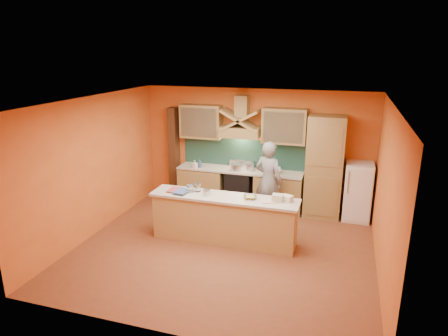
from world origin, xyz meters
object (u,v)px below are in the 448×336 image
(fridge, at_px, (358,192))
(kitchen_scale, at_px, (207,193))
(stove, at_px, (239,188))
(mixing_bowl, at_px, (250,197))
(person, at_px, (268,181))

(fridge, bearing_deg, kitchen_scale, -145.58)
(stove, distance_m, fridge, 2.71)
(kitchen_scale, bearing_deg, stove, 110.89)
(fridge, height_order, mixing_bowl, fridge)
(kitchen_scale, height_order, mixing_bowl, kitchen_scale)
(mixing_bowl, bearing_deg, person, 85.88)
(fridge, relative_size, kitchen_scale, 11.67)
(stove, height_order, kitchen_scale, kitchen_scale)
(person, distance_m, kitchen_scale, 1.69)
(fridge, height_order, person, person)
(stove, xyz_separation_m, fridge, (2.70, 0.00, 0.20))
(fridge, bearing_deg, person, -163.98)
(stove, xyz_separation_m, kitchen_scale, (-0.13, -1.94, 0.54))
(fridge, distance_m, kitchen_scale, 3.45)
(stove, distance_m, person, 1.07)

